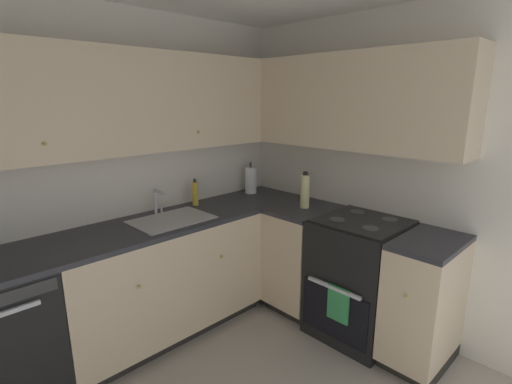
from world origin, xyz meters
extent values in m
cube|color=silver|center=(0.00, 1.45, 1.22)|extent=(3.75, 0.05, 2.45)
cube|color=silver|center=(1.85, 0.00, 1.22)|extent=(0.05, 2.95, 2.45)
cube|color=silver|center=(-0.63, 0.81, 0.76)|extent=(0.36, 0.02, 0.02)
cube|color=beige|center=(0.45, 1.13, 0.49)|extent=(1.55, 0.60, 0.79)
cube|color=black|center=(0.45, 1.16, 0.04)|extent=(1.55, 0.54, 0.09)
sphere|color=tan|center=(0.11, 0.81, 0.64)|extent=(0.02, 0.02, 0.02)
sphere|color=tan|center=(0.79, 0.81, 0.64)|extent=(0.02, 0.02, 0.02)
cube|color=#2D2D33|center=(0.45, 1.13, 0.90)|extent=(2.75, 0.60, 0.03)
cube|color=beige|center=(1.53, 0.61, 0.49)|extent=(0.60, 0.44, 0.79)
cube|color=black|center=(1.56, 0.61, 0.04)|extent=(0.54, 0.44, 0.09)
cube|color=beige|center=(1.53, -0.43, 0.49)|extent=(0.60, 0.36, 0.79)
cube|color=black|center=(1.56, -0.43, 0.04)|extent=(0.54, 0.36, 0.09)
sphere|color=tan|center=(1.21, -0.43, 0.64)|extent=(0.02, 0.02, 0.02)
cube|color=#2D2D33|center=(1.53, 0.61, 0.90)|extent=(0.60, 0.44, 0.03)
cube|color=#2D2D33|center=(1.53, -0.43, 0.90)|extent=(0.60, 0.36, 0.03)
cube|color=black|center=(1.55, 0.07, 0.46)|extent=(0.64, 0.62, 0.92)
cube|color=black|center=(1.22, 0.07, 0.29)|extent=(0.02, 0.55, 0.39)
cube|color=silver|center=(1.20, 0.07, 0.51)|extent=(0.02, 0.43, 0.02)
cube|color=black|center=(1.55, 0.07, 0.92)|extent=(0.59, 0.60, 0.01)
cube|color=black|center=(1.85, 0.07, 0.99)|extent=(0.03, 0.60, 0.15)
cylinder|color=#4C4C4C|center=(1.41, -0.07, 0.93)|extent=(0.11, 0.11, 0.01)
cylinder|color=#4C4C4C|center=(1.41, 0.21, 0.93)|extent=(0.11, 0.11, 0.01)
cylinder|color=#4C4C4C|center=(1.69, -0.07, 0.93)|extent=(0.11, 0.11, 0.01)
cylinder|color=#4C4C4C|center=(1.69, 0.21, 0.93)|extent=(0.11, 0.11, 0.01)
cube|color=#338C4C|center=(1.20, 0.02, 0.40)|extent=(0.02, 0.17, 0.26)
cube|color=beige|center=(0.29, 1.27, 1.78)|extent=(2.43, 0.32, 0.70)
sphere|color=tan|center=(-0.25, 1.10, 1.56)|extent=(0.02, 0.02, 0.02)
sphere|color=tan|center=(0.82, 1.10, 1.56)|extent=(0.02, 0.02, 0.02)
cube|color=beige|center=(1.67, 0.43, 1.78)|extent=(0.32, 1.99, 0.70)
cube|color=#B7B7BC|center=(0.55, 1.10, 0.92)|extent=(0.57, 0.40, 0.01)
cube|color=gray|center=(0.55, 1.10, 0.87)|extent=(0.53, 0.36, 0.09)
cube|color=#99999E|center=(0.55, 1.10, 0.89)|extent=(0.02, 0.35, 0.06)
cylinder|color=silver|center=(0.55, 1.33, 1.02)|extent=(0.02, 0.02, 0.20)
cylinder|color=silver|center=(0.55, 1.25, 1.11)|extent=(0.02, 0.15, 0.02)
cylinder|color=silver|center=(0.60, 1.33, 0.95)|extent=(0.02, 0.02, 0.06)
cylinder|color=gold|center=(0.92, 1.31, 1.02)|extent=(0.05, 0.05, 0.20)
cylinder|color=#262626|center=(0.92, 1.31, 1.13)|extent=(0.02, 0.02, 0.03)
cylinder|color=white|center=(1.55, 1.29, 1.04)|extent=(0.11, 0.11, 0.25)
cylinder|color=#3F3F3F|center=(1.55, 1.29, 1.06)|extent=(0.02, 0.02, 0.31)
cylinder|color=beige|center=(1.53, 0.61, 1.06)|extent=(0.08, 0.08, 0.28)
cylinder|color=black|center=(1.53, 0.61, 1.21)|extent=(0.04, 0.04, 0.02)
camera|label=1|loc=(-0.89, -1.28, 1.81)|focal=26.49mm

